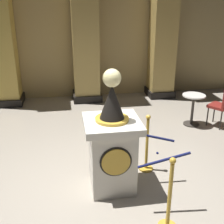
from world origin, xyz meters
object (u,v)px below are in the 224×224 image
Objects in this scene: pedestal_clock at (112,146)px; stanchion_far at (147,151)px; cafe_chair_red at (223,103)px; stanchion_near at (169,205)px; cafe_table at (193,106)px.

stanchion_far is (0.65, 0.39, -0.36)m from pedestal_clock.
stanchion_near is at bearing -128.51° from cafe_chair_red.
pedestal_clock is 0.84m from stanchion_far.
cafe_chair_red is at bearing 51.49° from stanchion_near.
pedestal_clock is at bearing -137.03° from cafe_table.
stanchion_far is at bearing -145.87° from cafe_chair_red.
cafe_chair_red is at bearing -19.55° from cafe_table.
cafe_table is (1.65, 3.03, 0.10)m from stanchion_near.
cafe_table is (1.55, 1.67, 0.11)m from stanchion_far.
stanchion_near is at bearing -94.06° from stanchion_far.
cafe_chair_red is (2.80, 1.84, -0.14)m from pedestal_clock.
pedestal_clock reaches higher than cafe_chair_red.
pedestal_clock is 1.82× the size of stanchion_near.
stanchion_near is 1.02× the size of stanchion_far.
stanchion_near reaches higher than stanchion_far.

